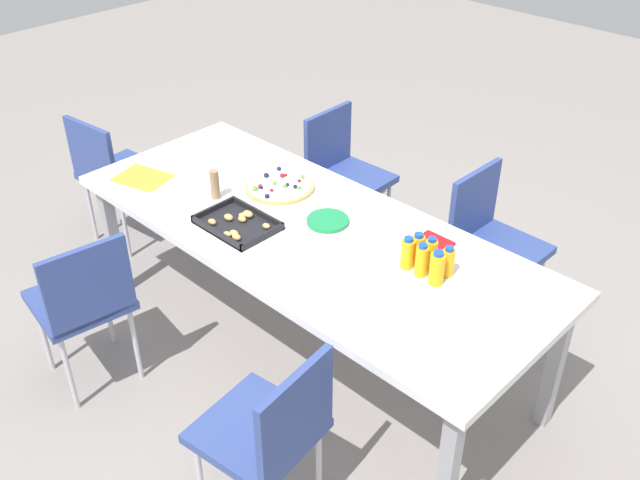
# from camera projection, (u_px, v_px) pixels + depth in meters

# --- Properties ---
(ground_plane) EXTENTS (12.00, 12.00, 0.00)m
(ground_plane) POSITION_uv_depth(u_px,v_px,m) (309.00, 349.00, 3.62)
(ground_plane) COLOR gray
(party_table) EXTENTS (2.34, 0.94, 0.73)m
(party_table) POSITION_uv_depth(u_px,v_px,m) (307.00, 238.00, 3.25)
(party_table) COLOR white
(party_table) RESTS_ON ground_plane
(chair_near_left) EXTENTS (0.41, 0.41, 0.83)m
(chair_near_left) POSITION_uv_depth(u_px,v_px,m) (490.00, 236.00, 3.57)
(chair_near_left) COLOR #33478C
(chair_near_left) RESTS_ON ground_plane
(chair_far_left) EXTENTS (0.45, 0.45, 0.83)m
(chair_far_left) POSITION_uv_depth(u_px,v_px,m) (271.00, 429.00, 2.53)
(chair_far_left) COLOR #33478C
(chair_far_left) RESTS_ON ground_plane
(chair_far_right) EXTENTS (0.46, 0.46, 0.83)m
(chair_far_right) POSITION_uv_depth(u_px,v_px,m) (84.00, 299.00, 3.15)
(chair_far_right) COLOR #33478C
(chair_far_right) RESTS_ON ground_plane
(chair_end) EXTENTS (0.44, 0.44, 0.83)m
(chair_end) POSITION_uv_depth(u_px,v_px,m) (112.00, 169.00, 4.17)
(chair_end) COLOR #33478C
(chair_end) RESTS_ON ground_plane
(chair_near_right) EXTENTS (0.41, 0.41, 0.83)m
(chair_near_right) POSITION_uv_depth(u_px,v_px,m) (343.00, 168.00, 4.18)
(chair_near_right) COLOR #33478C
(chair_near_right) RESTS_ON ground_plane
(juice_bottle_0) EXTENTS (0.05, 0.05, 0.13)m
(juice_bottle_0) POSITION_uv_depth(u_px,v_px,m) (448.00, 262.00, 2.88)
(juice_bottle_0) COLOR #F9AB14
(juice_bottle_0) RESTS_ON party_table
(juice_bottle_1) EXTENTS (0.05, 0.05, 0.14)m
(juice_bottle_1) POSITION_uv_depth(u_px,v_px,m) (431.00, 253.00, 2.93)
(juice_bottle_1) COLOR #F9AD14
(juice_bottle_1) RESTS_ON party_table
(juice_bottle_2) EXTENTS (0.06, 0.06, 0.13)m
(juice_bottle_2) POSITION_uv_depth(u_px,v_px,m) (418.00, 248.00, 2.97)
(juice_bottle_2) COLOR #FAAE14
(juice_bottle_2) RESTS_ON party_table
(juice_bottle_3) EXTENTS (0.06, 0.06, 0.15)m
(juice_bottle_3) POSITION_uv_depth(u_px,v_px,m) (437.00, 268.00, 2.83)
(juice_bottle_3) COLOR #F9AC14
(juice_bottle_3) RESTS_ON party_table
(juice_bottle_4) EXTENTS (0.05, 0.05, 0.15)m
(juice_bottle_4) POSITION_uv_depth(u_px,v_px,m) (422.00, 261.00, 2.88)
(juice_bottle_4) COLOR #F9AD14
(juice_bottle_4) RESTS_ON party_table
(juice_bottle_5) EXTENTS (0.06, 0.06, 0.14)m
(juice_bottle_5) POSITION_uv_depth(u_px,v_px,m) (408.00, 253.00, 2.93)
(juice_bottle_5) COLOR #FAAE14
(juice_bottle_5) RESTS_ON party_table
(fruit_pizza) EXTENTS (0.34, 0.34, 0.05)m
(fruit_pizza) POSITION_uv_depth(u_px,v_px,m) (280.00, 186.00, 3.51)
(fruit_pizza) COLOR tan
(fruit_pizza) RESTS_ON party_table
(snack_tray) EXTENTS (0.35, 0.26, 0.04)m
(snack_tray) POSITION_uv_depth(u_px,v_px,m) (238.00, 224.00, 3.22)
(snack_tray) COLOR black
(snack_tray) RESTS_ON party_table
(plate_stack) EXTENTS (0.19, 0.19, 0.02)m
(plate_stack) POSITION_uv_depth(u_px,v_px,m) (328.00, 221.00, 3.24)
(plate_stack) COLOR #1E8C4C
(plate_stack) RESTS_ON party_table
(napkin_stack) EXTENTS (0.15, 0.15, 0.01)m
(napkin_stack) POSITION_uv_depth(u_px,v_px,m) (431.00, 244.00, 3.09)
(napkin_stack) COLOR red
(napkin_stack) RESTS_ON party_table
(cardboard_tube) EXTENTS (0.04, 0.04, 0.15)m
(cardboard_tube) POSITION_uv_depth(u_px,v_px,m) (215.00, 184.00, 3.40)
(cardboard_tube) COLOR #9E7A56
(cardboard_tube) RESTS_ON party_table
(paper_folder) EXTENTS (0.30, 0.26, 0.01)m
(paper_folder) POSITION_uv_depth(u_px,v_px,m) (143.00, 178.00, 3.60)
(paper_folder) COLOR yellow
(paper_folder) RESTS_ON party_table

